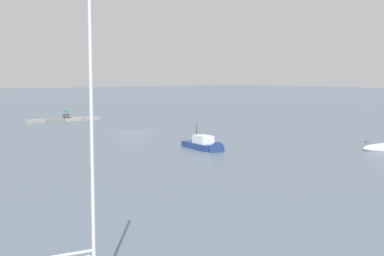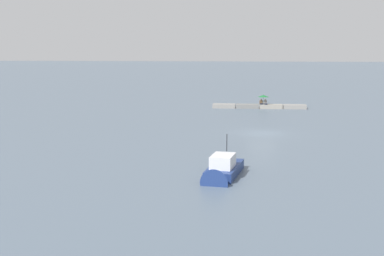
# 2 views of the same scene
# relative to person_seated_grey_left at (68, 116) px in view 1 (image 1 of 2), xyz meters

# --- Properties ---
(ground_plane) EXTENTS (500.00, 500.00, 0.00)m
(ground_plane) POSITION_rel_person_seated_grey_left_xyz_m (0.83, 21.43, -0.79)
(ground_plane) COLOR slate
(seawall_pier) EXTENTS (12.41, 1.63, 0.54)m
(seawall_pier) POSITION_rel_person_seated_grey_left_xyz_m (0.83, -0.16, -0.52)
(seawall_pier) COLOR gray
(seawall_pier) RESTS_ON ground_plane
(person_seated_grey_left) EXTENTS (0.49, 0.66, 0.73)m
(person_seated_grey_left) POSITION_rel_person_seated_grey_left_xyz_m (0.00, 0.00, 0.00)
(person_seated_grey_left) COLOR #1E2333
(person_seated_grey_left) RESTS_ON seawall_pier
(person_seated_brown_right) EXTENTS (0.49, 0.66, 0.73)m
(person_seated_brown_right) POSITION_rel_person_seated_grey_left_xyz_m (0.56, -0.15, 0.00)
(person_seated_brown_right) COLOR #1E2333
(person_seated_brown_right) RESTS_ON seawall_pier
(umbrella_open_green) EXTENTS (1.47, 1.47, 1.31)m
(umbrella_open_green) POSITION_rel_person_seated_grey_left_xyz_m (0.30, -0.12, 0.87)
(umbrella_open_green) COLOR black
(umbrella_open_green) RESTS_ON seawall_pier
(motorboat_navy_near) EXTENTS (2.55, 5.88, 3.19)m
(motorboat_navy_near) POSITION_rel_person_seated_grey_left_xyz_m (3.73, 39.99, -0.45)
(motorboat_navy_near) COLOR navy
(motorboat_navy_near) RESTS_ON ground_plane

